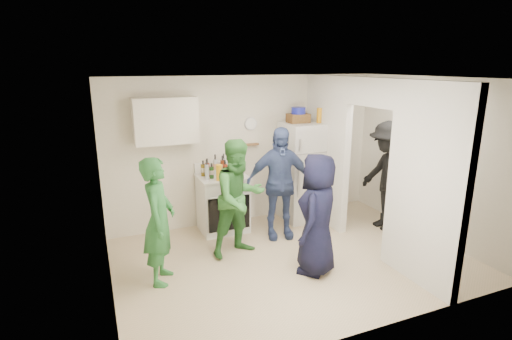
{
  "coord_description": "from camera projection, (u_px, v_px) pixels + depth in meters",
  "views": [
    {
      "loc": [
        -2.45,
        -4.54,
        2.68
      ],
      "look_at": [
        -0.39,
        0.4,
        1.25
      ],
      "focal_mm": 28.0,
      "sensor_mm": 36.0,
      "label": 1
    }
  ],
  "objects": [
    {
      "name": "bottle_i",
      "position": [
        223.0,
        165.0,
        6.5
      ],
      "size": [
        0.07,
        0.07,
        0.31
      ],
      "primitive_type": "cylinder",
      "color": "#5A220F",
      "rests_on": "stove"
    },
    {
      "name": "yellow_cup_stack_stove",
      "position": [
        219.0,
        173.0,
        6.15
      ],
      "size": [
        0.09,
        0.09,
        0.25
      ],
      "primitive_type": "cylinder",
      "color": "yellow",
      "rests_on": "stove"
    },
    {
      "name": "nook_window_frame",
      "position": [
        422.0,
        131.0,
        6.29
      ],
      "size": [
        0.04,
        0.76,
        0.86
      ],
      "primitive_type": "cube",
      "color": "white",
      "rests_on": "wall_right"
    },
    {
      "name": "bottle_j",
      "position": [
        241.0,
        167.0,
        6.43
      ],
      "size": [
        0.06,
        0.06,
        0.26
      ],
      "primitive_type": "cylinder",
      "color": "#254919",
      "rests_on": "stove"
    },
    {
      "name": "bottle_a",
      "position": [
        203.0,
        168.0,
        6.39
      ],
      "size": [
        0.08,
        0.08,
        0.25
      ],
      "primitive_type": "cylinder",
      "color": "brown",
      "rests_on": "stove"
    },
    {
      "name": "bottle_b",
      "position": [
        212.0,
        171.0,
        6.26
      ],
      "size": [
        0.07,
        0.07,
        0.25
      ],
      "primitive_type": "cylinder",
      "color": "#1C4A18",
      "rests_on": "stove"
    },
    {
      "name": "bottle_k",
      "position": [
        207.0,
        168.0,
        6.33
      ],
      "size": [
        0.07,
        0.07,
        0.3
      ],
      "primitive_type": "cylinder",
      "color": "maroon",
      "rests_on": "stove"
    },
    {
      "name": "partition_pier_front",
      "position": [
        425.0,
        187.0,
        4.8
      ],
      "size": [
        0.12,
        1.2,
        2.5
      ],
      "primitive_type": "cube",
      "color": "silver",
      "rests_on": "floor"
    },
    {
      "name": "wicker_basket",
      "position": [
        298.0,
        118.0,
        6.73
      ],
      "size": [
        0.35,
        0.25,
        0.15
      ],
      "primitive_type": "cube",
      "color": "brown",
      "rests_on": "fridge"
    },
    {
      "name": "red_cup",
      "position": [
        239.0,
        174.0,
        6.31
      ],
      "size": [
        0.09,
        0.09,
        0.12
      ],
      "primitive_type": "cylinder",
      "color": "#B0240B",
      "rests_on": "stove"
    },
    {
      "name": "wall_left",
      "position": [
        103.0,
        196.0,
        4.44
      ],
      "size": [
        0.0,
        3.4,
        3.4
      ],
      "primitive_type": "plane",
      "rotation": [
        1.57,
        0.0,
        1.57
      ],
      "color": "silver",
      "rests_on": "floor"
    },
    {
      "name": "upper_cabinet",
      "position": [
        165.0,
        121.0,
        6.01
      ],
      "size": [
        0.95,
        0.34,
        0.7
      ],
      "primitive_type": "cube",
      "color": "silver",
      "rests_on": "wall_back"
    },
    {
      "name": "bottle_g",
      "position": [
        234.0,
        163.0,
        6.59
      ],
      "size": [
        0.06,
        0.06,
        0.31
      ],
      "primitive_type": "cylinder",
      "color": "olive",
      "rests_on": "stove"
    },
    {
      "name": "bottle_f",
      "position": [
        233.0,
        167.0,
        6.47
      ],
      "size": [
        0.06,
        0.06,
        0.26
      ],
      "primitive_type": "cylinder",
      "color": "#143917",
      "rests_on": "stove"
    },
    {
      "name": "bottle_d",
      "position": [
        225.0,
        168.0,
        6.36
      ],
      "size": [
        0.07,
        0.07,
        0.27
      ],
      "primitive_type": "cylinder",
      "color": "maroon",
      "rests_on": "stove"
    },
    {
      "name": "stove",
      "position": [
        223.0,
        203.0,
        6.54
      ],
      "size": [
        0.78,
        0.65,
        0.93
      ],
      "primitive_type": "cube",
      "color": "white",
      "rests_on": "floor"
    },
    {
      "name": "person_green_center",
      "position": [
        239.0,
        198.0,
        5.63
      ],
      "size": [
        0.94,
        0.8,
        1.69
      ],
      "primitive_type": "imported",
      "rotation": [
        0.0,
        0.0,
        0.22
      ],
      "color": "#3E843A",
      "rests_on": "floor"
    },
    {
      "name": "bottle_e",
      "position": [
        224.0,
        163.0,
        6.57
      ],
      "size": [
        0.06,
        0.06,
        0.33
      ],
      "primitive_type": "cylinder",
      "color": "#9FA9B1",
      "rests_on": "stove"
    },
    {
      "name": "nook_valance",
      "position": [
        423.0,
        109.0,
        6.19
      ],
      "size": [
        0.04,
        0.82,
        0.18
      ],
      "primitive_type": "cube",
      "color": "white",
      "rests_on": "wall_right"
    },
    {
      "name": "floor",
      "position": [
        292.0,
        259.0,
        5.65
      ],
      "size": [
        4.8,
        4.8,
        0.0
      ],
      "primitive_type": "plane",
      "color": "#CCB390",
      "rests_on": "ground"
    },
    {
      "name": "nook_window",
      "position": [
        422.0,
        131.0,
        6.29
      ],
      "size": [
        0.03,
        0.7,
        0.8
      ],
      "primitive_type": "cube",
      "color": "black",
      "rests_on": "wall_right"
    },
    {
      "name": "bottle_c",
      "position": [
        215.0,
        164.0,
        6.49
      ],
      "size": [
        0.07,
        0.07,
        0.33
      ],
      "primitive_type": "cylinder",
      "color": "silver",
      "rests_on": "stove"
    },
    {
      "name": "wall_front",
      "position": [
        378.0,
        218.0,
        3.82
      ],
      "size": [
        4.8,
        0.0,
        4.8
      ],
      "primitive_type": "plane",
      "rotation": [
        -1.57,
        0.0,
        0.0
      ],
      "color": "silver",
      "rests_on": "floor"
    },
    {
      "name": "person_denim",
      "position": [
        279.0,
        183.0,
        6.19
      ],
      "size": [
        1.11,
        0.65,
        1.77
      ],
      "primitive_type": "imported",
      "rotation": [
        0.0,
        0.0,
        -0.22
      ],
      "color": "#3C5483",
      "rests_on": "floor"
    },
    {
      "name": "wall_back",
      "position": [
        248.0,
        150.0,
        6.85
      ],
      "size": [
        4.8,
        0.0,
        4.8
      ],
      "primitive_type": "plane",
      "rotation": [
        1.57,
        0.0,
        0.0
      ],
      "color": "silver",
      "rests_on": "floor"
    },
    {
      "name": "person_navy",
      "position": [
        317.0,
        214.0,
        5.14
      ],
      "size": [
        0.91,
        0.91,
        1.6
      ],
      "primitive_type": "imported",
      "rotation": [
        0.0,
        0.0,
        -2.37
      ],
      "color": "black",
      "rests_on": "floor"
    },
    {
      "name": "spice_shelf",
      "position": [
        249.0,
        145.0,
        6.78
      ],
      "size": [
        0.35,
        0.08,
        0.03
      ],
      "primitive_type": "cube",
      "color": "olive",
      "rests_on": "wall_back"
    },
    {
      "name": "partition_header",
      "position": [
        373.0,
        92.0,
        5.51
      ],
      "size": [
        0.12,
        1.0,
        0.4
      ],
      "primitive_type": "cube",
      "color": "silver",
      "rests_on": "partition_pier_back"
    },
    {
      "name": "person_nook",
      "position": [
        387.0,
        176.0,
        6.51
      ],
      "size": [
        0.76,
        1.21,
        1.8
      ],
      "primitive_type": "imported",
      "rotation": [
        0.0,
        0.0,
        -1.65
      ],
      "color": "black",
      "rests_on": "floor"
    },
    {
      "name": "wall_clock",
      "position": [
        251.0,
        124.0,
        6.73
      ],
      "size": [
        0.22,
        0.02,
        0.22
      ],
      "primitive_type": "cylinder",
      "rotation": [
        1.57,
        0.0,
        0.0
      ],
      "color": "white",
      "rests_on": "wall_back"
    },
    {
      "name": "blue_bowl",
      "position": [
        298.0,
        111.0,
        6.7
      ],
      "size": [
        0.24,
        0.24,
        0.11
      ],
      "primitive_type": "cylinder",
      "color": "#161C9B",
      "rests_on": "wicker_basket"
    },
    {
      "name": "ceiling",
      "position": [
        297.0,
        79.0,
        5.01
      ],
      "size": [
        4.8,
        4.8,
        0.0
      ],
      "primitive_type": "plane",
      "rotation": [
        3.14,
        0.0,
        0.0
      ],
      "color": "white",
      "rests_on": "wall_back"
    },
    {
      "name": "wall_right",
      "position": [
        430.0,
        158.0,
        6.23
      ],
      "size": [
        0.0,
        3.4,
        3.4
      ],
      "primitive_type": "plane",
      "rotation": [
        1.57,
        0.0,
        -1.57
      ],
      "color": "silver",
      "rests_on": "floor"
    },
    {
      "name": "person_green_left",
      "position": [
        159.0,
        221.0,
        4.9
      ],
      "size": [
        0.57,
        0.69,
        1.62
      ],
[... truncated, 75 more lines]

